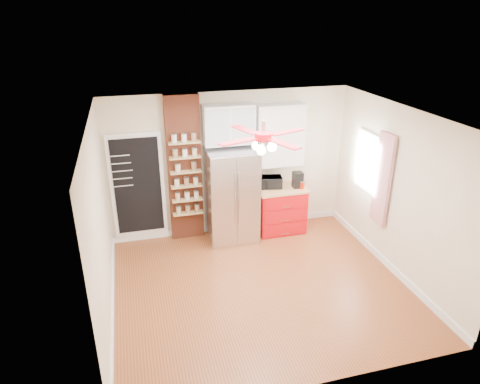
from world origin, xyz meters
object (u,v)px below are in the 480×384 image
object	(u,v)px
fridge	(232,195)
ceiling_fan	(264,137)
coffee_maker	(298,180)
pantry_jar_oats	(178,168)
canister_left	(302,185)
red_cabinet	(280,209)
toaster_oven	(271,182)

from	to	relation	value
fridge	ceiling_fan	world-z (taller)	ceiling_fan
coffee_maker	pantry_jar_oats	xyz separation A→B (m)	(-2.22, 0.17, 0.39)
ceiling_fan	canister_left	size ratio (longest dim) A/B	10.62
ceiling_fan	canister_left	world-z (taller)	ceiling_fan
coffee_maker	pantry_jar_oats	distance (m)	2.26
red_cabinet	ceiling_fan	world-z (taller)	ceiling_fan
red_cabinet	coffee_maker	size ratio (longest dim) A/B	3.11
fridge	toaster_oven	distance (m)	0.81
coffee_maker	canister_left	xyz separation A→B (m)	(0.06, -0.08, -0.09)
fridge	ceiling_fan	xyz separation A→B (m)	(0.05, -1.63, 1.55)
fridge	pantry_jar_oats	xyz separation A→B (m)	(-0.94, 0.16, 0.56)
pantry_jar_oats	red_cabinet	bearing A→B (deg)	-3.33
fridge	toaster_oven	world-z (taller)	fridge
toaster_oven	pantry_jar_oats	world-z (taller)	pantry_jar_oats
toaster_oven	coffee_maker	bearing A→B (deg)	-3.13
coffee_maker	pantry_jar_oats	world-z (taller)	pantry_jar_oats
fridge	pantry_jar_oats	bearing A→B (deg)	170.27
canister_left	pantry_jar_oats	xyz separation A→B (m)	(-2.28, 0.25, 0.47)
toaster_oven	coffee_maker	size ratio (longest dim) A/B	1.31
coffee_maker	red_cabinet	bearing A→B (deg)	172.23
coffee_maker	fridge	bearing A→B (deg)	-177.53
red_cabinet	canister_left	xyz separation A→B (m)	(0.37, -0.14, 0.51)
canister_left	pantry_jar_oats	bearing A→B (deg)	173.78
fridge	canister_left	xyz separation A→B (m)	(1.34, -0.09, 0.09)
red_cabinet	coffee_maker	distance (m)	0.68
fridge	pantry_jar_oats	distance (m)	1.11
ceiling_fan	toaster_oven	distance (m)	2.36
toaster_oven	pantry_jar_oats	bearing A→B (deg)	-170.73
red_cabinet	canister_left	bearing A→B (deg)	-20.38
fridge	canister_left	bearing A→B (deg)	-3.73
ceiling_fan	coffee_maker	bearing A→B (deg)	52.88
toaster_oven	ceiling_fan	bearing A→B (deg)	-102.21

